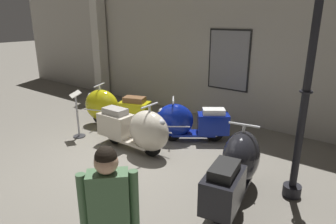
{
  "coord_description": "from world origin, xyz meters",
  "views": [
    {
      "loc": [
        3.98,
        -3.63,
        2.72
      ],
      "look_at": [
        0.3,
        1.12,
        0.79
      ],
      "focal_mm": 32.0,
      "sensor_mm": 36.0,
      "label": 1
    }
  ],
  "objects_px": {
    "lamppost": "(308,77)",
    "info_stanchion": "(78,118)",
    "visitor_0": "(110,214)",
    "scooter_1": "(138,129)",
    "scooter_3": "(236,167)",
    "scooter_2": "(186,122)",
    "scooter_0": "(112,108)"
  },
  "relations": [
    {
      "from": "lamppost",
      "to": "info_stanchion",
      "type": "bearing_deg",
      "value": -173.2
    },
    {
      "from": "visitor_0",
      "to": "info_stanchion",
      "type": "distance_m",
      "value": 4.49
    },
    {
      "from": "scooter_1",
      "to": "info_stanchion",
      "type": "distance_m",
      "value": 1.69
    },
    {
      "from": "lamppost",
      "to": "info_stanchion",
      "type": "height_order",
      "value": "lamppost"
    },
    {
      "from": "scooter_3",
      "to": "info_stanchion",
      "type": "bearing_deg",
      "value": 79.56
    },
    {
      "from": "scooter_1",
      "to": "visitor_0",
      "type": "relative_size",
      "value": 1.09
    },
    {
      "from": "scooter_2",
      "to": "visitor_0",
      "type": "relative_size",
      "value": 0.97
    },
    {
      "from": "scooter_0",
      "to": "visitor_0",
      "type": "bearing_deg",
      "value": 118.52
    },
    {
      "from": "scooter_3",
      "to": "scooter_1",
      "type": "bearing_deg",
      "value": 73.05
    },
    {
      "from": "scooter_1",
      "to": "info_stanchion",
      "type": "xyz_separation_m",
      "value": [
        -1.67,
        -0.27,
        -0.04
      ]
    },
    {
      "from": "visitor_0",
      "to": "scooter_1",
      "type": "bearing_deg",
      "value": -6.27
    },
    {
      "from": "scooter_2",
      "to": "info_stanchion",
      "type": "xyz_separation_m",
      "value": [
        -2.13,
        -1.34,
        0.0
      ]
    },
    {
      "from": "scooter_1",
      "to": "scooter_2",
      "type": "relative_size",
      "value": 1.12
    },
    {
      "from": "scooter_2",
      "to": "lamppost",
      "type": "xyz_separation_m",
      "value": [
        2.57,
        -0.78,
        1.45
      ]
    },
    {
      "from": "scooter_2",
      "to": "info_stanchion",
      "type": "distance_m",
      "value": 2.52
    },
    {
      "from": "lamppost",
      "to": "visitor_0",
      "type": "distance_m",
      "value": 3.21
    },
    {
      "from": "scooter_3",
      "to": "info_stanchion",
      "type": "xyz_separation_m",
      "value": [
        -3.98,
        -0.01,
        -0.05
      ]
    },
    {
      "from": "scooter_0",
      "to": "visitor_0",
      "type": "height_order",
      "value": "visitor_0"
    },
    {
      "from": "scooter_0",
      "to": "info_stanchion",
      "type": "distance_m",
      "value": 1.0
    },
    {
      "from": "scooter_1",
      "to": "visitor_0",
      "type": "xyz_separation_m",
      "value": [
        2.12,
        -2.63,
        0.46
      ]
    },
    {
      "from": "scooter_3",
      "to": "info_stanchion",
      "type": "relative_size",
      "value": 1.71
    },
    {
      "from": "scooter_0",
      "to": "scooter_2",
      "type": "distance_m",
      "value": 2.11
    },
    {
      "from": "lamppost",
      "to": "visitor_0",
      "type": "relative_size",
      "value": 1.98
    },
    {
      "from": "scooter_1",
      "to": "scooter_2",
      "type": "bearing_deg",
      "value": 65.47
    },
    {
      "from": "visitor_0",
      "to": "info_stanchion",
      "type": "relative_size",
      "value": 1.5
    },
    {
      "from": "scooter_3",
      "to": "visitor_0",
      "type": "distance_m",
      "value": 2.42
    },
    {
      "from": "scooter_2",
      "to": "lamppost",
      "type": "bearing_deg",
      "value": 126.49
    },
    {
      "from": "scooter_1",
      "to": "scooter_2",
      "type": "height_order",
      "value": "scooter_1"
    },
    {
      "from": "scooter_2",
      "to": "lamppost",
      "type": "distance_m",
      "value": 3.05
    },
    {
      "from": "scooter_0",
      "to": "scooter_2",
      "type": "xyz_separation_m",
      "value": [
        2.08,
        0.35,
        -0.03
      ]
    },
    {
      "from": "scooter_2",
      "to": "visitor_0",
      "type": "xyz_separation_m",
      "value": [
        1.66,
        -3.7,
        0.49
      ]
    },
    {
      "from": "scooter_3",
      "to": "lamppost",
      "type": "bearing_deg",
      "value": -63.49
    }
  ]
}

